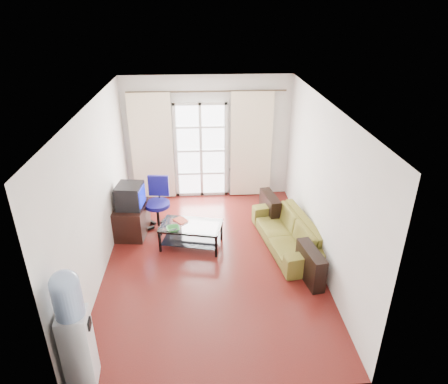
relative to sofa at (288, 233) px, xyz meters
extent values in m
plane|color=maroon|center=(-1.38, -0.33, -0.29)|extent=(5.20, 5.20, 0.00)
plane|color=white|center=(-1.38, -0.33, 2.41)|extent=(5.20, 5.20, 0.00)
cube|color=white|center=(-1.38, 2.27, 1.06)|extent=(3.60, 0.02, 2.70)
cube|color=white|center=(-1.38, -2.93, 1.06)|extent=(3.60, 0.02, 2.70)
cube|color=white|center=(-3.18, -0.33, 1.06)|extent=(0.02, 5.20, 2.70)
cube|color=white|center=(0.42, -0.33, 1.06)|extent=(0.02, 5.20, 2.70)
cube|color=white|center=(-1.53, 2.23, 0.79)|extent=(1.01, 0.02, 2.04)
cube|color=white|center=(-1.53, 2.21, 0.79)|extent=(1.16, 0.06, 2.15)
cylinder|color=#4C3F2D|center=(-1.38, 2.17, 2.09)|extent=(3.30, 0.04, 0.04)
cube|color=#FFF0CD|center=(-2.58, 2.15, 0.91)|extent=(0.90, 0.07, 2.35)
cube|color=#FFF0CD|center=(-0.43, 2.15, 0.91)|extent=(0.90, 0.07, 2.35)
cube|color=#9D9DA0|center=(-0.58, 2.17, 0.04)|extent=(0.64, 0.12, 0.64)
imported|color=brown|center=(0.00, 0.00, 0.00)|extent=(2.21, 1.41, 0.57)
cube|color=silver|center=(-1.74, 0.12, 0.14)|extent=(1.18, 0.84, 0.01)
cube|color=black|center=(-1.74, 0.12, -0.15)|extent=(1.11, 0.76, 0.01)
cube|color=black|center=(-2.30, -0.04, -0.07)|extent=(0.05, 0.05, 0.43)
cube|color=black|center=(-1.31, -0.26, -0.07)|extent=(0.05, 0.05, 0.43)
cube|color=black|center=(-2.17, 0.50, -0.07)|extent=(0.05, 0.05, 0.43)
cube|color=black|center=(-1.18, 0.28, -0.07)|extent=(0.05, 0.05, 0.43)
imported|color=#369457|center=(-2.05, -0.04, 0.18)|extent=(0.34, 0.34, 0.06)
imported|color=#973512|center=(-2.00, 0.21, 0.16)|extent=(0.44, 0.44, 0.02)
cube|color=black|center=(-2.04, -0.05, 0.16)|extent=(0.16, 0.12, 0.02)
cube|color=black|center=(-2.88, 0.63, 0.01)|extent=(0.61, 0.85, 0.59)
cube|color=black|center=(-2.86, 0.60, 0.53)|extent=(0.50, 0.54, 0.45)
cube|color=#0C19E5|center=(-2.63, 0.57, 0.53)|extent=(0.06, 0.39, 0.33)
cube|color=black|center=(-3.05, 0.63, 0.53)|extent=(0.18, 0.35, 0.29)
cylinder|color=black|center=(-2.40, 0.82, -0.03)|extent=(0.06, 0.06, 0.51)
cylinder|color=navy|center=(-2.40, 0.82, 0.22)|extent=(0.49, 0.49, 0.08)
cube|color=navy|center=(-2.37, 1.04, 0.52)|extent=(0.41, 0.11, 0.42)
cube|color=white|center=(-2.98, -2.68, 0.23)|extent=(0.35, 0.35, 1.02)
cylinder|color=#8CA9D8|center=(-2.98, -2.68, 0.94)|extent=(0.31, 0.31, 0.41)
sphere|color=#8CA9D8|center=(-2.98, -2.68, 1.15)|extent=(0.31, 0.31, 0.31)
cube|color=black|center=(-2.82, -2.67, 0.58)|extent=(0.06, 0.13, 0.11)
camera|label=1|loc=(-1.52, -6.07, 3.82)|focal=32.00mm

